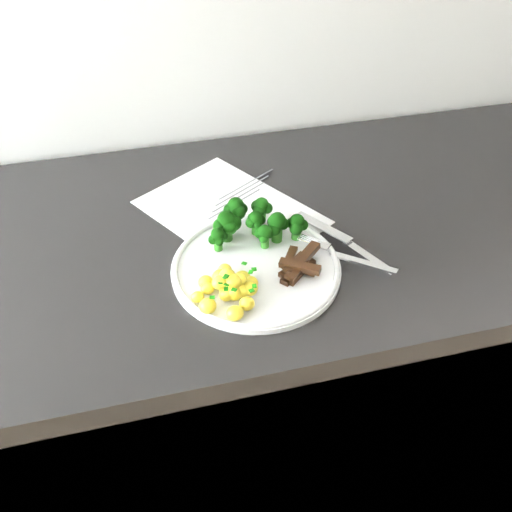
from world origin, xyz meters
TOP-DOWN VIEW (x-y plane):
  - counter at (-0.15, 1.67)m, footprint 2.42×0.60m
  - recipe_paper at (-0.09, 1.72)m, footprint 0.33×0.36m
  - plate at (-0.08, 1.57)m, footprint 0.26×0.26m
  - broccoli at (-0.07, 1.64)m, footprint 0.16×0.09m
  - potatoes at (-0.13, 1.52)m, footprint 0.10×0.11m
  - beef_strips at (-0.02, 1.54)m, footprint 0.08×0.09m
  - fork at (0.06, 1.55)m, footprint 0.12×0.12m
  - knife at (0.08, 1.57)m, footprint 0.11×0.18m

SIDE VIEW (x-z plane):
  - counter at x=-0.15m, z-range 0.00..0.91m
  - recipe_paper at x=-0.09m, z-range 0.91..0.91m
  - plate at x=-0.08m, z-range 0.91..0.92m
  - knife at x=0.08m, z-range 0.90..0.92m
  - fork at x=0.06m, z-range 0.92..0.93m
  - beef_strips at x=-0.02m, z-range 0.91..0.94m
  - potatoes at x=-0.13m, z-range 0.91..0.95m
  - broccoli at x=-0.07m, z-range 0.92..0.98m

